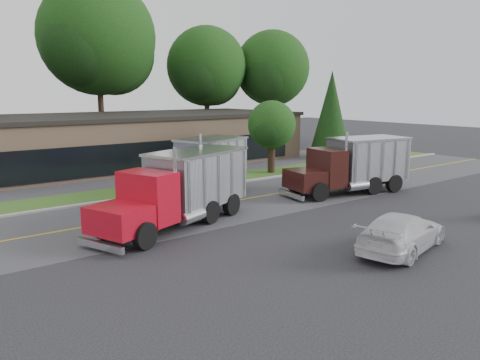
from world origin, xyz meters
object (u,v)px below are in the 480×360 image
at_px(dump_truck_maroon, 354,164).
at_px(rally_car, 402,232).
at_px(dump_truck_red, 182,186).
at_px(dump_truck_blue, 202,166).

distance_m(dump_truck_maroon, rally_car, 10.94).
xyz_separation_m(dump_truck_maroon, rally_car, (-7.14, -8.23, -1.06)).
bearing_deg(dump_truck_red, dump_truck_maroon, 158.12).
bearing_deg(dump_truck_red, dump_truck_blue, -151.43).
height_order(dump_truck_blue, rally_car, dump_truck_blue).
xyz_separation_m(dump_truck_blue, dump_truck_maroon, (7.88, -5.10, 0.00)).
bearing_deg(dump_truck_maroon, rally_car, 59.57).
xyz_separation_m(dump_truck_blue, rally_car, (0.73, -13.33, -1.05)).
height_order(dump_truck_red, rally_car, dump_truck_red).
xyz_separation_m(dump_truck_red, rally_car, (4.90, -8.59, -1.06)).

